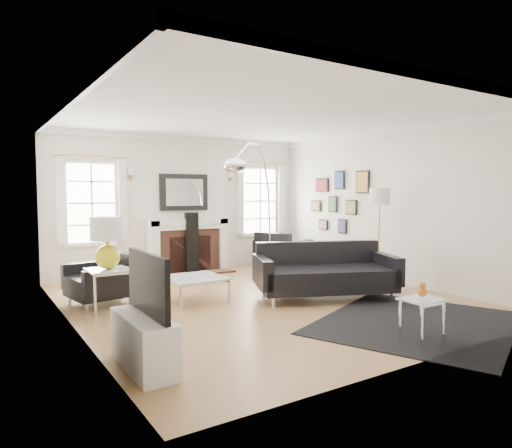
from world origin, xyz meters
TOP-DOWN VIEW (x-y plane):
  - floor at (0.00, 0.00)m, footprint 6.00×6.00m
  - back_wall at (0.00, 3.00)m, footprint 5.50×0.04m
  - front_wall at (0.00, -3.00)m, footprint 5.50×0.04m
  - left_wall at (-2.75, 0.00)m, footprint 0.04×6.00m
  - right_wall at (2.75, 0.00)m, footprint 0.04×6.00m
  - ceiling at (0.00, 0.00)m, footprint 5.50×6.00m
  - crown_molding at (0.00, 0.00)m, footprint 5.50×6.00m
  - fireplace at (0.00, 2.79)m, footprint 1.70×0.69m
  - mantel_mirror at (0.00, 2.95)m, footprint 1.05×0.07m
  - window_left at (-1.85, 2.95)m, footprint 1.24×0.15m
  - window_right at (1.85, 2.95)m, footprint 1.24×0.15m
  - gallery_wall at (2.72, 1.30)m, footprint 0.04×1.73m
  - tv_unit at (-2.44, -1.70)m, footprint 0.35×1.00m
  - area_rug at (0.95, -2.11)m, footprint 3.24×3.02m
  - sofa at (0.89, -0.39)m, footprint 2.36×1.73m
  - armchair_left at (-2.14, 1.05)m, footprint 0.95×1.03m
  - armchair_right at (1.85, 2.09)m, footprint 1.16×1.23m
  - coffee_table at (-0.94, 0.45)m, footprint 0.85×0.85m
  - side_table_left at (-2.20, 0.51)m, footprint 0.55×0.55m
  - nesting_table at (0.40, -2.60)m, footprint 0.44×0.37m
  - gourd_lamp at (-2.20, 0.51)m, footprint 0.45×0.45m
  - orange_vase at (0.40, -2.60)m, footprint 0.10×0.10m
  - arc_floor_lamp at (0.37, 0.82)m, footprint 1.83×1.69m
  - stick_floor_lamp at (2.20, -0.31)m, footprint 0.35×0.35m
  - speaker_tower at (0.02, 2.65)m, footprint 0.30×0.30m

SIDE VIEW (x-z plane):
  - floor at x=0.00m, z-range 0.00..0.00m
  - area_rug at x=0.95m, z-range 0.00..0.01m
  - tv_unit at x=-2.44m, z-range -0.22..0.87m
  - armchair_left at x=-2.14m, z-range 0.04..0.65m
  - coffee_table at x=-0.94m, z-range 0.16..0.53m
  - nesting_table at x=0.40m, z-range 0.13..0.61m
  - armchair_right at x=1.85m, z-range 0.04..0.71m
  - sofa at x=0.89m, z-range 0.03..0.73m
  - side_table_left at x=-2.20m, z-range 0.19..0.79m
  - fireplace at x=0.00m, z-range -0.01..1.10m
  - orange_vase at x=0.40m, z-range 0.49..0.65m
  - speaker_tower at x=0.02m, z-range 0.00..1.24m
  - gourd_lamp at x=-2.20m, z-range 0.66..1.37m
  - back_wall at x=0.00m, z-range 0.00..2.80m
  - front_wall at x=0.00m, z-range 0.00..2.80m
  - left_wall at x=-2.75m, z-range 0.00..2.80m
  - right_wall at x=2.75m, z-range 0.00..2.80m
  - arc_floor_lamp at x=0.37m, z-range 0.11..2.70m
  - window_left at x=-1.85m, z-range 0.65..2.27m
  - window_right at x=1.85m, z-range 0.65..2.27m
  - stick_floor_lamp at x=2.20m, z-range 0.63..2.35m
  - gallery_wall at x=2.72m, z-range 0.89..2.18m
  - mantel_mirror at x=0.00m, z-range 1.27..2.02m
  - crown_molding at x=0.00m, z-range 2.68..2.80m
  - ceiling at x=0.00m, z-range 2.79..2.81m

